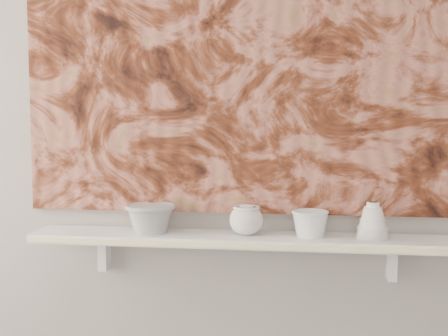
% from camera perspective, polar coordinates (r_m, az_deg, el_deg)
% --- Properties ---
extents(wall_back, '(3.60, 0.00, 3.60)m').
position_cam_1_polar(wall_back, '(2.11, 1.94, 5.66)').
color(wall_back, gray).
rests_on(wall_back, floor).
extents(shelf, '(1.40, 0.18, 0.03)m').
position_cam_1_polar(shelf, '(2.06, 1.64, -6.54)').
color(shelf, silver).
rests_on(shelf, wall_back).
extents(shelf_stripe, '(1.40, 0.01, 0.02)m').
position_cam_1_polar(shelf_stripe, '(1.97, 1.35, -7.11)').
color(shelf_stripe, '#F8EBA5').
rests_on(shelf_stripe, shelf).
extents(bracket_left, '(0.03, 0.06, 0.12)m').
position_cam_1_polar(bracket_left, '(2.24, -10.87, -7.61)').
color(bracket_left, silver).
rests_on(bracket_left, wall_back).
extents(bracket_right, '(0.03, 0.06, 0.12)m').
position_cam_1_polar(bracket_right, '(2.15, 15.08, -8.28)').
color(bracket_right, silver).
rests_on(bracket_right, wall_back).
extents(painting, '(1.50, 0.02, 1.10)m').
position_cam_1_polar(painting, '(2.10, 1.92, 10.84)').
color(painting, '#5B2814').
rests_on(painting, wall_back).
extents(house_motif, '(0.09, 0.00, 0.08)m').
position_cam_1_polar(house_motif, '(2.09, 14.25, 2.25)').
color(house_motif, black).
rests_on(house_motif, painting).
extents(bowl_grey, '(0.20, 0.20, 0.10)m').
position_cam_1_polar(bowl_grey, '(2.10, -6.75, -4.57)').
color(bowl_grey, gray).
rests_on(bowl_grey, shelf).
extents(cup_cream, '(0.13, 0.13, 0.10)m').
position_cam_1_polar(cup_cream, '(2.04, 2.05, -4.77)').
color(cup_cream, beige).
rests_on(cup_cream, shelf).
extents(bell_vessel, '(0.12, 0.12, 0.12)m').
position_cam_1_polar(bell_vessel, '(2.04, 13.43, -4.67)').
color(bell_vessel, silver).
rests_on(bell_vessel, shelf).
extents(bowl_white, '(0.14, 0.14, 0.09)m').
position_cam_1_polar(bowl_white, '(2.04, 7.88, -5.06)').
color(bowl_white, silver).
rests_on(bowl_white, shelf).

